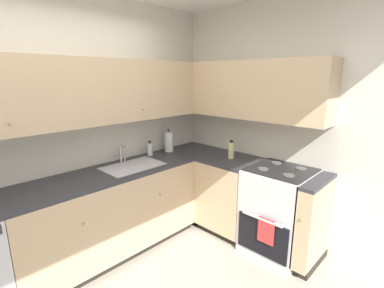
% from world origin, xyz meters
% --- Properties ---
extents(wall_back, '(4.01, 0.05, 2.66)m').
position_xyz_m(wall_back, '(0.00, 1.47, 1.33)').
color(wall_back, silver).
rests_on(wall_back, ground_plane).
extents(wall_right, '(0.05, 2.99, 2.66)m').
position_xyz_m(wall_right, '(1.98, 0.00, 1.33)').
color(wall_right, silver).
rests_on(wall_right, ground_plane).
extents(lower_cabinets_back, '(1.91, 0.62, 0.88)m').
position_xyz_m(lower_cabinets_back, '(0.40, 1.15, 0.45)').
color(lower_cabinets_back, tan).
rests_on(lower_cabinets_back, ground_plane).
extents(countertop_back, '(3.11, 0.60, 0.03)m').
position_xyz_m(countertop_back, '(0.40, 1.14, 0.90)').
color(countertop_back, '#2D2D33').
rests_on(countertop_back, lower_cabinets_back).
extents(lower_cabinets_right, '(0.62, 1.38, 0.88)m').
position_xyz_m(lower_cabinets_right, '(1.66, 0.34, 0.45)').
color(lower_cabinets_right, tan).
rests_on(lower_cabinets_right, ground_plane).
extents(countertop_right, '(0.60, 1.38, 0.03)m').
position_xyz_m(countertop_right, '(1.66, 0.34, 0.90)').
color(countertop_right, '#2D2D33').
rests_on(countertop_right, lower_cabinets_right).
extents(oven_range, '(0.68, 0.62, 1.07)m').
position_xyz_m(oven_range, '(1.68, -0.09, 0.47)').
color(oven_range, silver).
rests_on(oven_range, ground_plane).
extents(upper_cabinets_back, '(2.79, 0.34, 0.63)m').
position_xyz_m(upper_cabinets_back, '(0.24, 1.28, 1.71)').
color(upper_cabinets_back, tan).
extents(upper_cabinets_right, '(0.32, 1.91, 0.63)m').
position_xyz_m(upper_cabinets_right, '(1.80, 0.49, 1.71)').
color(upper_cabinets_right, tan).
extents(sink, '(0.62, 0.40, 0.10)m').
position_xyz_m(sink, '(0.69, 1.11, 0.88)').
color(sink, '#B7B7BC').
rests_on(sink, countertop_back).
extents(faucet, '(0.07, 0.16, 0.21)m').
position_xyz_m(faucet, '(0.69, 1.32, 1.05)').
color(faucet, silver).
rests_on(faucet, countertop_back).
extents(soap_bottle, '(0.06, 0.06, 0.18)m').
position_xyz_m(soap_bottle, '(1.08, 1.32, 1.00)').
color(soap_bottle, silver).
rests_on(soap_bottle, countertop_back).
extents(paper_towel_roll, '(0.11, 0.11, 0.31)m').
position_xyz_m(paper_towel_roll, '(1.37, 1.30, 1.04)').
color(paper_towel_roll, white).
rests_on(paper_towel_roll, countertop_back).
extents(oil_bottle, '(0.07, 0.07, 0.22)m').
position_xyz_m(oil_bottle, '(1.66, 0.54, 1.02)').
color(oil_bottle, beige).
rests_on(oil_bottle, countertop_right).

